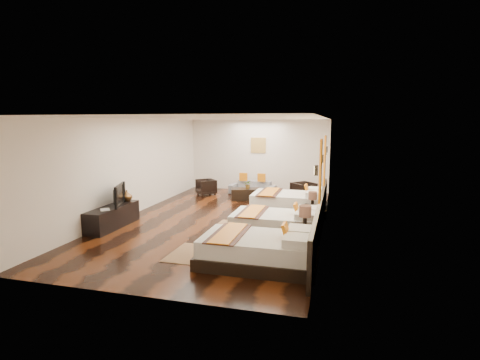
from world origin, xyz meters
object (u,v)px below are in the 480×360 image
(figurine, at_px, (127,196))
(sofa, at_px, (252,188))
(book, at_px, (100,210))
(armchair_left, at_px, (206,187))
(bed_mid, at_px, (276,224))
(nightstand_a, at_px, (305,234))
(nightstand_b, at_px, (312,212))
(bed_far, at_px, (290,202))
(armchair_right, at_px, (304,191))
(bed_near, at_px, (260,250))
(tv_console, at_px, (113,217))
(coffee_table, at_px, (246,194))
(table_plant, at_px, (248,184))
(tv, at_px, (116,195))

(figurine, distance_m, sofa, 5.24)
(book, bearing_deg, armchair_left, 81.21)
(bed_mid, bearing_deg, nightstand_a, -50.14)
(sofa, bearing_deg, nightstand_b, -47.19)
(bed_far, bearing_deg, armchair_right, 81.93)
(bed_near, xyz_separation_m, tv_console, (-4.20, 1.53, -0.02))
(sofa, bearing_deg, tv_console, -107.30)
(bed_near, relative_size, bed_far, 0.98)
(nightstand_a, relative_size, armchair_right, 1.36)
(tv_console, bearing_deg, figurine, 90.00)
(nightstand_a, bearing_deg, coffee_table, 117.65)
(sofa, bearing_deg, coffee_table, -82.26)
(nightstand_a, bearing_deg, bed_mid, 129.86)
(coffee_table, bearing_deg, armchair_right, 11.58)
(table_plant, bearing_deg, armchair_left, 164.09)
(nightstand_a, xyz_separation_m, nightstand_b, (0.00, 2.25, -0.04))
(bed_near, height_order, nightstand_a, nightstand_a)
(armchair_right, height_order, coffee_table, armchair_right)
(figurine, bearing_deg, bed_near, -27.93)
(nightstand_a, bearing_deg, tv, 173.01)
(tv_console, relative_size, book, 6.18)
(armchair_left, distance_m, table_plant, 1.83)
(book, distance_m, figurine, 1.20)
(tv_console, xyz_separation_m, table_plant, (2.56, 4.27, 0.27))
(armchair_right, bearing_deg, bed_near, -136.85)
(bed_mid, distance_m, armchair_right, 4.23)
(bed_mid, distance_m, nightstand_a, 1.17)
(bed_far, xyz_separation_m, tv, (-4.15, -2.75, 0.53))
(sofa, distance_m, armchair_right, 2.08)
(sofa, relative_size, table_plant, 5.82)
(coffee_table, bearing_deg, bed_mid, -65.72)
(figurine, xyz_separation_m, sofa, (2.47, 4.60, -0.45))
(bed_near, relative_size, tv, 2.28)
(figurine, height_order, table_plant, figurine)
(nightstand_b, xyz_separation_m, sofa, (-2.47, 3.52, -0.05))
(figurine, distance_m, armchair_left, 4.17)
(sofa, height_order, table_plant, table_plant)
(bed_far, relative_size, armchair_left, 3.51)
(nightstand_a, bearing_deg, armchair_right, 95.53)
(nightstand_a, relative_size, book, 3.31)
(armchair_left, bearing_deg, tv, -50.99)
(tv, bearing_deg, sofa, -44.48)
(bed_far, distance_m, tv, 5.01)
(bed_mid, height_order, armchair_left, bed_mid)
(book, distance_m, armchair_right, 6.81)
(figurine, height_order, armchair_right, figurine)
(tv, xyz_separation_m, figurine, (-0.05, 0.57, -0.13))
(tv, relative_size, sofa, 0.57)
(sofa, height_order, armchair_left, armchair_left)
(book, xyz_separation_m, table_plant, (2.56, 4.76, -0.02))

